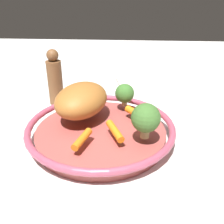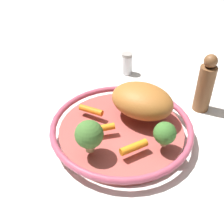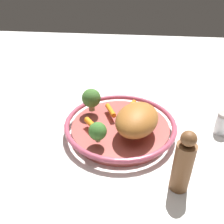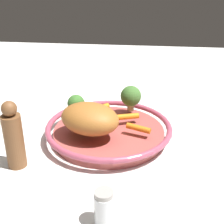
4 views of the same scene
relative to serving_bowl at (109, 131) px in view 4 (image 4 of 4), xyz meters
name	(u,v)px [view 4 (image 4 of 4)]	position (x,y,z in m)	size (l,w,h in m)	color
ground_plane	(109,138)	(0.00, 0.00, -0.02)	(2.26, 2.26, 0.00)	silver
serving_bowl	(109,131)	(0.00, 0.00, 0.00)	(0.33, 0.33, 0.04)	#A84C47
roast_chicken_piece	(90,119)	(0.05, -0.04, 0.06)	(0.15, 0.11, 0.07)	#A5632A
baby_carrot_back	(126,117)	(-0.03, 0.04, 0.03)	(0.02, 0.02, 0.07)	orange
baby_carrot_center	(138,128)	(0.03, 0.08, 0.03)	(0.01, 0.01, 0.06)	orange
baby_carrot_near_rim	(99,108)	(-0.08, -0.04, 0.03)	(0.02, 0.02, 0.06)	orange
broccoli_floret_large	(76,103)	(-0.05, -0.10, 0.05)	(0.05, 0.05, 0.06)	tan
broccoli_floret_mid	(131,96)	(-0.10, 0.05, 0.06)	(0.06, 0.06, 0.07)	tan
salt_shaker	(104,208)	(0.30, 0.03, 0.01)	(0.04, 0.04, 0.07)	silver
pepper_mill	(14,137)	(0.15, -0.19, 0.05)	(0.04, 0.04, 0.16)	brown
dish_towel	(0,113)	(-0.10, -0.36, -0.02)	(0.15, 0.12, 0.01)	silver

